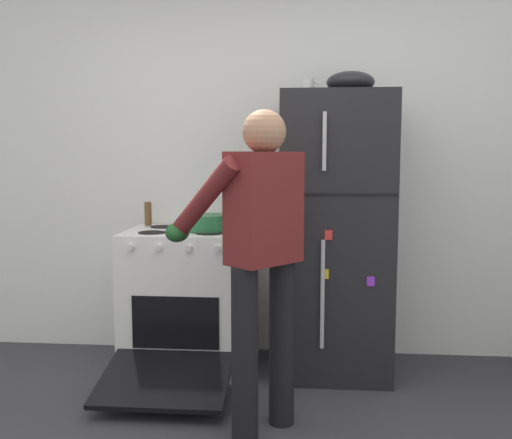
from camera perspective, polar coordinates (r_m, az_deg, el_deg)
kitchen_wall_back at (r=4.08m, az=-0.19°, el=5.90°), size 6.00×0.10×2.70m
refrigerator at (r=3.72m, az=7.74°, el=-1.49°), size 0.68×0.72×1.76m
stove_range at (r=3.86m, az=-6.89°, el=-7.82°), size 0.76×1.21×0.90m
person_cook at (r=2.85m, az=0.21°, el=-2.22°), size 0.71×0.73×1.60m
red_pot at (r=3.71m, az=-4.68°, el=-0.30°), size 0.36×0.26×0.10m
coffee_mug at (r=3.75m, az=5.15°, el=12.81°), size 0.11×0.08×0.10m
pepper_mill at (r=4.05m, az=-10.53°, el=0.57°), size 0.05×0.05×0.16m
mixing_bowl at (r=3.71m, az=9.23°, el=13.11°), size 0.29×0.29×0.13m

